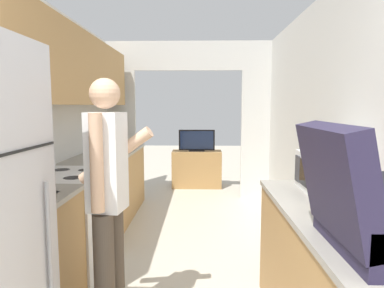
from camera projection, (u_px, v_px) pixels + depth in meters
name	position (u px, v px, depth m)	size (l,w,h in m)	color
wall_left	(36.00, 102.00, 2.99)	(0.38, 7.08, 2.50)	silver
wall_right	(355.00, 140.00, 2.48)	(0.06, 7.08, 2.50)	silver
wall_far_with_doorway	(188.00, 109.00, 5.44)	(3.00, 0.06, 2.50)	silver
counter_left	(95.00, 198.00, 3.88)	(0.62, 3.52, 0.90)	#B2844C
range_oven	(69.00, 222.00, 3.09)	(0.66, 0.79, 1.04)	white
person	(108.00, 200.00, 2.19)	(0.54, 0.41, 1.67)	#4C4238
suitcase	(372.00, 212.00, 1.41)	(0.56, 0.60, 0.53)	#231E38
microwave	(330.00, 173.00, 2.37)	(0.36, 0.50, 0.27)	white
book_stack	(346.00, 207.00, 1.92)	(0.26, 0.26, 0.07)	#C67028
tv_cabinet	(197.00, 169.00, 6.32)	(0.90, 0.42, 0.67)	#B2844C
television	(197.00, 141.00, 6.22)	(0.65, 0.16, 0.39)	black
knife	(89.00, 161.00, 3.69)	(0.06, 0.32, 0.02)	#B7B7BC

